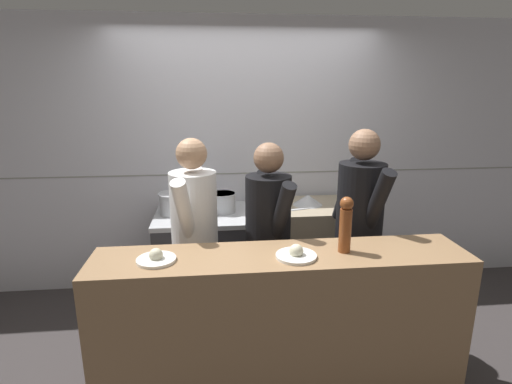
{
  "coord_description": "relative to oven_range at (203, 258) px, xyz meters",
  "views": [
    {
      "loc": [
        -0.3,
        -2.49,
        1.98
      ],
      "look_at": [
        0.03,
        0.6,
        1.15
      ],
      "focal_mm": 28.0,
      "sensor_mm": 36.0,
      "label": 1
    }
  ],
  "objects": [
    {
      "name": "chefs_knife",
      "position": [
        0.75,
        -0.15,
        0.49
      ],
      "size": [
        0.37,
        0.13,
        0.02
      ],
      "color": "#B7BABF",
      "rests_on": "prep_counter"
    },
    {
      "name": "oven_range",
      "position": [
        0.0,
        0.0,
        0.0
      ],
      "size": [
        0.83,
        0.71,
        0.87
      ],
      "color": "#38383D",
      "rests_on": "ground_plane"
    },
    {
      "name": "mixing_bowl_steel",
      "position": [
        0.97,
        0.02,
        0.53
      ],
      "size": [
        0.27,
        0.27,
        0.09
      ],
      "color": "#B7BABF",
      "rests_on": "prep_counter"
    },
    {
      "name": "plated_dish_main",
      "position": [
        -0.22,
        -1.29,
        0.59
      ],
      "size": [
        0.22,
        0.22,
        0.08
      ],
      "color": "white",
      "rests_on": "pass_counter"
    },
    {
      "name": "plated_dish_appetiser",
      "position": [
        0.59,
        -1.32,
        0.59
      ],
      "size": [
        0.24,
        0.24,
        0.08
      ],
      "color": "white",
      "rests_on": "pass_counter"
    },
    {
      "name": "chef_line",
      "position": [
        1.19,
        -0.72,
        0.5
      ],
      "size": [
        0.4,
        0.74,
        1.69
      ],
      "rotation": [
        0.0,
        0.0,
        0.18
      ],
      "color": "black",
      "rests_on": "ground_plane"
    },
    {
      "name": "pepper_mill",
      "position": [
        0.89,
        -1.27,
        0.75
      ],
      "size": [
        0.08,
        0.08,
        0.34
      ],
      "color": "brown",
      "rests_on": "pass_counter"
    },
    {
      "name": "ground_plane",
      "position": [
        0.43,
        -0.94,
        -0.44
      ],
      "size": [
        14.0,
        14.0,
        0.0
      ],
      "primitive_type": "plane",
      "color": "#383333"
    },
    {
      "name": "pass_counter",
      "position": [
        0.51,
        -1.27,
        0.07
      ],
      "size": [
        2.26,
        0.45,
        1.01
      ],
      "color": "#93704C",
      "rests_on": "ground_plane"
    },
    {
      "name": "sauce_pot",
      "position": [
        0.19,
        0.03,
        0.53
      ],
      "size": [
        0.24,
        0.24,
        0.18
      ],
      "color": "#B7BABF",
      "rests_on": "oven_range"
    },
    {
      "name": "wall_back_tiled",
      "position": [
        0.43,
        0.4,
        0.86
      ],
      "size": [
        8.0,
        0.06,
        2.6
      ],
      "color": "silver",
      "rests_on": "ground_plane"
    },
    {
      "name": "chef_sous",
      "position": [
        0.5,
        -0.75,
        0.46
      ],
      "size": [
        0.41,
        0.69,
        1.61
      ],
      "rotation": [
        0.0,
        0.0,
        0.32
      ],
      "color": "black",
      "rests_on": "ground_plane"
    },
    {
      "name": "prep_counter",
      "position": [
        0.94,
        -0.0,
        0.02
      ],
      "size": [
        0.98,
        0.65,
        0.92
      ],
      "color": "gray",
      "rests_on": "ground_plane"
    },
    {
      "name": "stock_pot",
      "position": [
        -0.24,
        0.02,
        0.54
      ],
      "size": [
        0.28,
        0.28,
        0.19
      ],
      "color": "#B7BABF",
      "rests_on": "oven_range"
    },
    {
      "name": "chef_head_cook",
      "position": [
        -0.03,
        -0.7,
        0.47
      ],
      "size": [
        0.4,
        0.71,
        1.64
      ],
      "rotation": [
        0.0,
        0.0,
        -0.24
      ],
      "color": "black",
      "rests_on": "ground_plane"
    }
  ]
}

